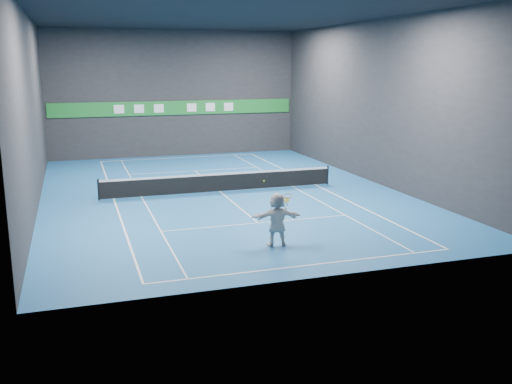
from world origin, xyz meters
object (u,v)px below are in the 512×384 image
object	(u,v)px
tennis_ball	(264,181)
tennis_racket	(287,198)
player	(277,219)
tennis_net	(220,182)

from	to	relation	value
tennis_ball	tennis_racket	bearing A→B (deg)	-12.90
tennis_ball	tennis_racket	distance (m)	1.09
player	tennis_racket	size ratio (longest dim) A/B	2.80
tennis_ball	player	bearing A→B (deg)	-29.00
tennis_ball	tennis_net	bearing A→B (deg)	85.57
player	tennis_net	bearing A→B (deg)	-83.71
player	tennis_ball	distance (m)	1.50
tennis_net	player	bearing A→B (deg)	-91.72
tennis_ball	tennis_racket	xyz separation A→B (m)	(0.84, -0.19, -0.67)
player	tennis_ball	size ratio (longest dim) A/B	28.75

